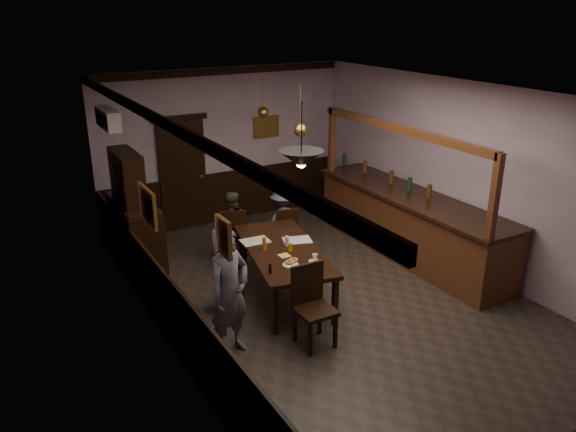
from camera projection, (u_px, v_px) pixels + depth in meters
room at (344, 207)px, 7.63m from camera, size 5.01×8.01×3.01m
dining_table at (283, 252)px, 8.19m from camera, size 1.46×2.37×0.75m
chair_far_left at (234, 234)px, 9.25m from camera, size 0.55×0.55×0.98m
chair_far_right at (286, 230)px, 9.52m from camera, size 0.49×0.49×0.89m
chair_near at (312, 301)px, 7.05m from camera, size 0.46×0.46×1.06m
chair_side at (224, 280)px, 7.83m from camera, size 0.46×0.46×0.87m
person_standing at (229, 293)px, 6.73m from camera, size 0.71×0.60×1.67m
person_seated_left at (231, 225)px, 9.49m from camera, size 0.72×0.67×1.18m
person_seated_right at (282, 220)px, 9.74m from camera, size 0.74×0.43×1.14m
newspaper_left at (255, 241)px, 8.41m from camera, size 0.44×0.33×0.01m
newspaper_right at (297, 240)px, 8.44m from camera, size 0.49×0.42×0.01m
napkin at (284, 255)px, 7.93m from camera, size 0.18×0.18×0.00m
saucer at (314, 261)px, 7.74m from camera, size 0.15×0.15×0.01m
coffee_cup at (315, 257)px, 7.78m from camera, size 0.10×0.10×0.07m
pastry_plate at (291, 265)px, 7.64m from camera, size 0.22×0.22×0.01m
pastry_ring_a at (290, 262)px, 7.65m from camera, size 0.13×0.13×0.04m
pastry_ring_b at (294, 260)px, 7.71m from camera, size 0.13×0.13×0.04m
soda_can at (291, 248)px, 8.03m from camera, size 0.07×0.07×0.12m
beer_glass at (264, 244)px, 8.08m from camera, size 0.06×0.06×0.20m
water_glass at (287, 241)px, 8.23m from camera, size 0.06×0.06×0.15m
pepper_mill at (270, 268)px, 7.39m from camera, size 0.04×0.04×0.14m
sideboard at (134, 223)px, 8.98m from camera, size 0.54×1.50×1.98m
bar_counter at (410, 223)px, 9.56m from camera, size 0.96×4.11×2.31m
door_back at (183, 176)px, 10.57m from camera, size 0.90×0.06×2.10m
ac_unit at (108, 119)px, 8.54m from camera, size 0.20×0.85×0.30m
picture_left_small at (224, 237)px, 4.95m from camera, size 0.04×0.28×0.36m
picture_left_large at (148, 206)px, 7.06m from camera, size 0.04×0.62×0.48m
picture_back at (266, 127)px, 11.15m from camera, size 0.55×0.04×0.42m
pendant_iron at (301, 159)px, 6.91m from camera, size 0.56×0.56×0.82m
pendant_brass_mid at (300, 130)px, 8.48m from camera, size 0.20×0.20×0.81m
pendant_brass_far at (263, 112)px, 9.87m from camera, size 0.20×0.20×0.81m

